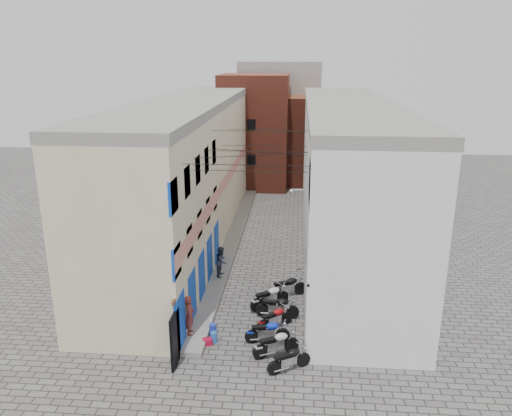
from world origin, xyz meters
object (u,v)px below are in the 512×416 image
(motorcycle_e, at_px, (277,306))
(water_jug_far, at_px, (213,329))
(motorcycle_b, at_px, (276,343))
(water_jug_near, at_px, (214,337))
(person_b, at_px, (222,261))
(motorcycle_c, at_px, (267,331))
(motorcycle_d, at_px, (275,317))
(red_crate, at_px, (207,342))
(motorcycle_g, at_px, (288,286))
(motorcycle_f, at_px, (270,296))
(motorcycle_a, at_px, (289,358))
(person_a, at_px, (190,315))

(motorcycle_e, height_order, water_jug_far, motorcycle_e)
(motorcycle_b, relative_size, water_jug_near, 4.37)
(motorcycle_b, height_order, motorcycle_e, motorcycle_b)
(person_b, bearing_deg, motorcycle_c, -147.14)
(motorcycle_b, bearing_deg, motorcycle_d, 157.35)
(motorcycle_e, distance_m, red_crate, 3.81)
(motorcycle_g, bearing_deg, motorcycle_b, -30.38)
(motorcycle_d, xyz_separation_m, motorcycle_f, (-0.33, 1.84, 0.07))
(motorcycle_c, bearing_deg, red_crate, -91.42)
(motorcycle_d, bearing_deg, motorcycle_e, 137.76)
(water_jug_far, bearing_deg, motorcycle_a, -34.45)
(motorcycle_c, height_order, red_crate, motorcycle_c)
(person_b, bearing_deg, motorcycle_a, -146.85)
(motorcycle_c, height_order, motorcycle_d, motorcycle_c)
(motorcycle_d, bearing_deg, motorcycle_f, 152.14)
(motorcycle_e, distance_m, water_jug_far, 3.24)
(person_a, bearing_deg, motorcycle_d, -77.98)
(motorcycle_e, distance_m, person_a, 4.24)
(motorcycle_a, distance_m, motorcycle_g, 6.12)
(motorcycle_g, bearing_deg, water_jug_far, -66.11)
(motorcycle_a, distance_m, person_a, 4.69)
(person_b, distance_m, red_crate, 6.39)
(water_jug_far, bearing_deg, water_jug_near, -76.43)
(person_a, distance_m, water_jug_near, 1.38)
(motorcycle_a, relative_size, motorcycle_f, 0.86)
(motorcycle_a, height_order, water_jug_near, motorcycle_a)
(red_crate, bearing_deg, water_jug_near, 42.20)
(red_crate, bearing_deg, motorcycle_e, 41.91)
(motorcycle_g, height_order, water_jug_far, motorcycle_g)
(motorcycle_a, bearing_deg, motorcycle_c, 176.68)
(motorcycle_g, distance_m, person_a, 5.86)
(person_a, relative_size, water_jug_near, 3.81)
(motorcycle_b, relative_size, motorcycle_e, 1.00)
(motorcycle_a, bearing_deg, red_crate, -143.72)
(motorcycle_b, distance_m, motorcycle_d, 2.10)
(person_b, relative_size, water_jug_far, 3.35)
(motorcycle_f, relative_size, motorcycle_g, 1.03)
(motorcycle_e, relative_size, person_a, 1.15)
(water_jug_far, relative_size, red_crate, 1.19)
(motorcycle_b, bearing_deg, red_crate, -127.34)
(person_a, bearing_deg, motorcycle_g, -49.83)
(motorcycle_c, relative_size, motorcycle_d, 1.02)
(motorcycle_d, height_order, motorcycle_f, motorcycle_f)
(water_jug_near, xyz_separation_m, red_crate, (-0.24, -0.22, -0.10))
(motorcycle_d, distance_m, person_b, 5.70)
(person_a, distance_m, person_b, 5.94)
(motorcycle_b, relative_size, person_b, 1.23)
(person_a, bearing_deg, motorcycle_c, -96.23)
(motorcycle_a, distance_m, motorcycle_d, 3.14)
(water_jug_near, bearing_deg, motorcycle_f, 55.63)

